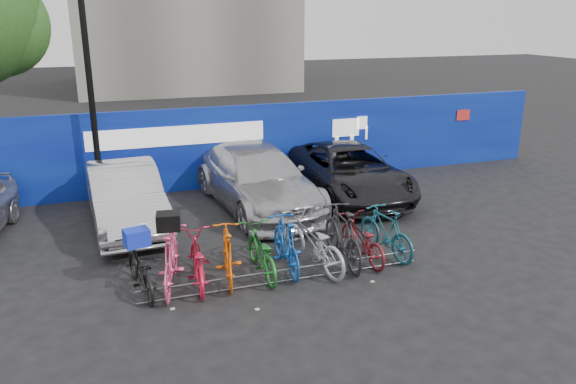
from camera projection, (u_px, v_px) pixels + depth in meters
name	position (u px, v px, depth m)	size (l,w,h in m)	color
ground	(276.00, 270.00, 11.32)	(100.00, 100.00, 0.00)	black
hoarding	(213.00, 148.00, 16.36)	(22.00, 0.18, 2.40)	#091185
lamppost	(90.00, 83.00, 14.20)	(0.25, 0.50, 6.11)	black
bike_rack	(286.00, 275.00, 10.73)	(5.60, 0.03, 0.30)	#595B60
car_1	(125.00, 197.00, 13.46)	(1.58, 4.53, 1.49)	#B2B2B6
car_2	(257.00, 178.00, 14.84)	(2.21, 5.44, 1.58)	#B3B2B7
car_3	(349.00, 171.00, 15.76)	(2.37, 5.14, 1.43)	black
bike_0	(139.00, 269.00, 10.31)	(0.61, 1.76, 0.92)	black
bike_1	(171.00, 259.00, 10.42)	(0.55, 1.96, 1.18)	#EC4D7F
bike_2	(197.00, 261.00, 10.59)	(0.65, 1.86, 0.98)	red
bike_3	(228.00, 254.00, 10.74)	(0.51, 1.80, 1.08)	#FD650C
bike_4	(261.00, 252.00, 10.98)	(0.64, 1.84, 0.97)	#1E6F26
bike_5	(286.00, 244.00, 11.18)	(0.52, 1.83, 1.10)	blue
bike_6	(313.00, 242.00, 11.26)	(0.73, 2.11, 1.11)	#A6A7AD
bike_7	(343.00, 236.00, 11.45)	(0.57, 2.03, 1.22)	#28272A
bike_8	(362.00, 239.00, 11.64)	(0.62, 1.77, 0.93)	maroon
bike_9	(386.00, 232.00, 11.85)	(0.50, 1.79, 1.07)	#18596B
cargo_crate	(137.00, 238.00, 10.12)	(0.44, 0.33, 0.31)	#172DD1
cargo_topcase	(168.00, 221.00, 10.19)	(0.42, 0.38, 0.31)	black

